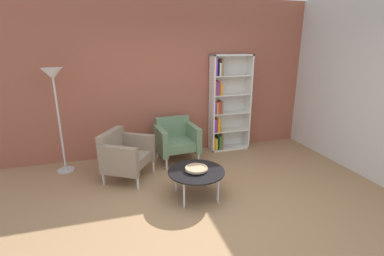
# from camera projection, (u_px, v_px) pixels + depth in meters

# --- Properties ---
(ground_plane) EXTENTS (8.32, 8.32, 0.00)m
(ground_plane) POSITION_uv_depth(u_px,v_px,m) (211.00, 219.00, 3.55)
(ground_plane) COLOR #9E7751
(brick_back_panel) EXTENTS (6.40, 0.12, 2.90)m
(brick_back_panel) POSITION_uv_depth(u_px,v_px,m) (169.00, 79.00, 5.38)
(brick_back_panel) COLOR #9E5642
(brick_back_panel) RESTS_ON ground_plane
(plaster_right_partition) EXTENTS (0.12, 5.20, 2.90)m
(plaster_right_partition) POSITION_uv_depth(u_px,v_px,m) (372.00, 87.00, 4.44)
(plaster_right_partition) COLOR silver
(plaster_right_partition) RESTS_ON ground_plane
(bookshelf_tall) EXTENTS (0.80, 0.30, 1.90)m
(bookshelf_tall) POSITION_uv_depth(u_px,v_px,m) (226.00, 105.00, 5.63)
(bookshelf_tall) COLOR silver
(bookshelf_tall) RESTS_ON ground_plane
(coffee_table_low) EXTENTS (0.80, 0.80, 0.40)m
(coffee_table_low) POSITION_uv_depth(u_px,v_px,m) (196.00, 173.00, 3.97)
(coffee_table_low) COLOR black
(coffee_table_low) RESTS_ON ground_plane
(decorative_bowl) EXTENTS (0.32, 0.32, 0.05)m
(decorative_bowl) POSITION_uv_depth(u_px,v_px,m) (196.00, 168.00, 3.95)
(decorative_bowl) COLOR tan
(decorative_bowl) RESTS_ON coffee_table_low
(armchair_by_bookshelf) EXTENTS (0.92, 0.94, 0.78)m
(armchair_by_bookshelf) POSITION_uv_depth(u_px,v_px,m) (125.00, 154.00, 4.51)
(armchair_by_bookshelf) COLOR gray
(armchair_by_bookshelf) RESTS_ON ground_plane
(armchair_spare_guest) EXTENTS (0.78, 0.72, 0.78)m
(armchair_spare_guest) POSITION_uv_depth(u_px,v_px,m) (176.00, 139.00, 5.22)
(armchair_spare_guest) COLOR slate
(armchair_spare_guest) RESTS_ON ground_plane
(floor_lamp_torchiere) EXTENTS (0.32, 0.32, 1.74)m
(floor_lamp_torchiere) POSITION_uv_depth(u_px,v_px,m) (54.00, 87.00, 4.46)
(floor_lamp_torchiere) COLOR silver
(floor_lamp_torchiere) RESTS_ON ground_plane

